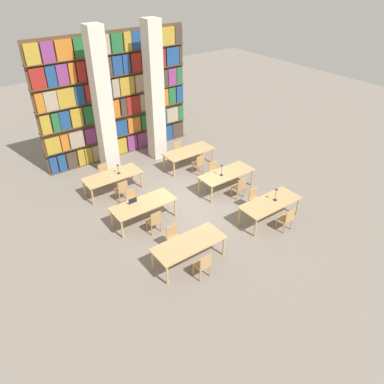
{
  "coord_description": "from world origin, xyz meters",
  "views": [
    {
      "loc": [
        -6.85,
        -9.61,
        8.13
      ],
      "look_at": [
        0.0,
        -0.25,
        0.68
      ],
      "focal_mm": 35.0,
      "sensor_mm": 36.0,
      "label": 1
    }
  ],
  "objects": [
    {
      "name": "chair_6",
      "position": [
        1.88,
        -0.78,
        0.48
      ],
      "size": [
        0.42,
        0.4,
        0.88
      ],
      "color": "tan",
      "rests_on": "ground_plane"
    },
    {
      "name": "chair_1",
      "position": [
        -1.87,
        -1.81,
        0.48
      ],
      "size": [
        0.42,
        0.4,
        0.88
      ],
      "rotation": [
        0.0,
        0.0,
        3.14
      ],
      "color": "tan",
      "rests_on": "ground_plane"
    },
    {
      "name": "desk_lamp_2",
      "position": [
        -1.61,
        2.46,
        1.04
      ],
      "size": [
        0.14,
        0.14,
        0.43
      ],
      "color": "#232328",
      "rests_on": "reading_table_4"
    },
    {
      "name": "reading_table_3",
      "position": [
        1.86,
        -0.02,
        0.69
      ],
      "size": [
        2.28,
        0.96,
        0.76
      ],
      "color": "tan",
      "rests_on": "ground_plane"
    },
    {
      "name": "pillar_center",
      "position": [
        1.21,
        4.14,
        3.0
      ],
      "size": [
        0.63,
        0.63,
        6.0
      ],
      "color": "silver",
      "rests_on": "ground_plane"
    },
    {
      "name": "chair_9",
      "position": [
        -1.88,
        3.26,
        0.48
      ],
      "size": [
        0.42,
        0.4,
        0.88
      ],
      "rotation": [
        0.0,
        0.0,
        3.14
      ],
      "color": "tan",
      "rests_on": "ground_plane"
    },
    {
      "name": "desk_lamp_0",
      "position": [
        1.98,
        -2.51,
        1.1
      ],
      "size": [
        0.14,
        0.14,
        0.5
      ],
      "color": "#232328",
      "rests_on": "reading_table_1"
    },
    {
      "name": "chair_7",
      "position": [
        1.88,
        0.74,
        0.48
      ],
      "size": [
        0.42,
        0.4,
        0.88
      ],
      "rotation": [
        0.0,
        0.0,
        3.14
      ],
      "color": "tan",
      "rests_on": "ground_plane"
    },
    {
      "name": "chair_3",
      "position": [
        1.8,
        -1.73,
        0.48
      ],
      "size": [
        0.42,
        0.4,
        0.88
      ],
      "rotation": [
        0.0,
        0.0,
        3.14
      ],
      "color": "tan",
      "rests_on": "ground_plane"
    },
    {
      "name": "chair_4",
      "position": [
        -1.91,
        -0.7,
        0.48
      ],
      "size": [
        0.42,
        0.4,
        0.88
      ],
      "color": "tan",
      "rests_on": "ground_plane"
    },
    {
      "name": "chair_5",
      "position": [
        -1.91,
        0.83,
        0.48
      ],
      "size": [
        0.42,
        0.4,
        0.88
      ],
      "rotation": [
        0.0,
        0.0,
        3.14
      ],
      "color": "tan",
      "rests_on": "ground_plane"
    },
    {
      "name": "chair_10",
      "position": [
        1.79,
        1.69,
        0.48
      ],
      "size": [
        0.42,
        0.4,
        0.88
      ],
      "color": "tan",
      "rests_on": "ground_plane"
    },
    {
      "name": "ground_plane",
      "position": [
        0.0,
        0.0,
        0.0
      ],
      "size": [
        40.0,
        40.0,
        0.0
      ],
      "primitive_type": "plane",
      "color": "gray"
    },
    {
      "name": "reading_table_0",
      "position": [
        -1.82,
        -2.58,
        0.69
      ],
      "size": [
        2.28,
        0.96,
        0.76
      ],
      "color": "tan",
      "rests_on": "ground_plane"
    },
    {
      "name": "chair_2",
      "position": [
        1.8,
        -3.26,
        0.48
      ],
      "size": [
        0.42,
        0.4,
        0.88
      ],
      "color": "tan",
      "rests_on": "ground_plane"
    },
    {
      "name": "reading_table_1",
      "position": [
        1.77,
        -2.49,
        0.69
      ],
      "size": [
        2.28,
        0.96,
        0.76
      ],
      "color": "tan",
      "rests_on": "ground_plane"
    },
    {
      "name": "chair_11",
      "position": [
        1.79,
        3.22,
        0.48
      ],
      "size": [
        0.42,
        0.4,
        0.88
      ],
      "rotation": [
        0.0,
        0.0,
        3.14
      ],
      "color": "tan",
      "rests_on": "ground_plane"
    },
    {
      "name": "reading_table_5",
      "position": [
        1.8,
        2.45,
        0.69
      ],
      "size": [
        2.28,
        0.96,
        0.76
      ],
      "color": "tan",
      "rests_on": "ground_plane"
    },
    {
      "name": "reading_table_2",
      "position": [
        -1.88,
        0.07,
        0.69
      ],
      "size": [
        2.28,
        0.96,
        0.76
      ],
      "color": "tan",
      "rests_on": "ground_plane"
    },
    {
      "name": "bookshelf_bank",
      "position": [
        0.02,
        5.38,
        2.72
      ],
      "size": [
        7.1,
        0.35,
        5.5
      ],
      "color": "brown",
      "rests_on": "ground_plane"
    },
    {
      "name": "desk_lamp_1",
      "position": [
        1.58,
        -0.05,
        1.09
      ],
      "size": [
        0.14,
        0.14,
        0.49
      ],
      "color": "#232328",
      "rests_on": "reading_table_3"
    },
    {
      "name": "pillar_left",
      "position": [
        -1.21,
        4.14,
        3.0
      ],
      "size": [
        0.63,
        0.63,
        6.0
      ],
      "color": "silver",
      "rests_on": "ground_plane"
    },
    {
      "name": "chair_8",
      "position": [
        -1.88,
        1.74,
        0.48
      ],
      "size": [
        0.42,
        0.4,
        0.88
      ],
      "color": "tan",
      "rests_on": "ground_plane"
    },
    {
      "name": "laptop",
      "position": [
        -2.17,
        0.35,
        0.8
      ],
      "size": [
        0.32,
        0.22,
        0.21
      ],
      "rotation": [
        0.0,
        0.0,
        3.14
      ],
      "color": "silver",
      "rests_on": "reading_table_2"
    },
    {
      "name": "chair_0",
      "position": [
        -1.87,
        -3.34,
        0.48
      ],
      "size": [
        0.42,
        0.4,
        0.88
      ],
      "color": "tan",
      "rests_on": "ground_plane"
    },
    {
      "name": "reading_table_4",
      "position": [
        -1.87,
        2.5,
        0.69
      ],
      "size": [
        2.28,
        0.96,
        0.76
      ],
      "color": "tan",
      "rests_on": "ground_plane"
    }
  ]
}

